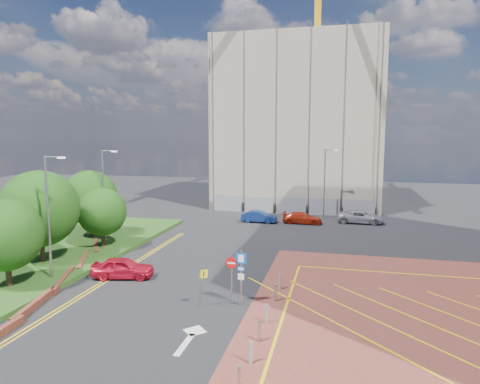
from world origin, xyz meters
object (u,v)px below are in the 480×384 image
(tree_c, at_px, (102,212))
(lamp_back, at_px, (325,181))
(lamp_left_far, at_px, (104,191))
(car_red_left, at_px, (123,268))
(sign_cluster, at_px, (238,272))
(car_silver_back, at_px, (360,217))
(tree_b, at_px, (40,209))
(car_red_back, at_px, (302,218))
(warning_sign, at_px, (202,284))
(car_blue_back, at_px, (259,217))
(tree_a, at_px, (6,235))
(tree_d, at_px, (90,198))
(lamp_left_near, at_px, (49,212))

(tree_c, xyz_separation_m, lamp_back, (17.58, 18.00, 1.17))
(lamp_left_far, bearing_deg, car_red_left, -53.44)
(sign_cluster, distance_m, car_silver_back, 26.39)
(tree_b, height_order, sign_cluster, tree_b)
(car_red_left, height_order, car_silver_back, car_red_left)
(car_red_back, bearing_deg, car_red_left, 154.18)
(sign_cluster, bearing_deg, tree_c, 146.84)
(warning_sign, bearing_deg, tree_c, 140.40)
(warning_sign, relative_size, car_blue_back, 0.58)
(lamp_left_far, relative_size, car_red_back, 1.89)
(lamp_left_far, bearing_deg, lamp_back, 40.86)
(tree_c, xyz_separation_m, car_red_back, (15.35, 14.51, -2.58))
(tree_a, height_order, lamp_left_far, lamp_left_far)
(tree_d, relative_size, lamp_left_far, 0.76)
(tree_a, bearing_deg, tree_c, 87.14)
(tree_d, height_order, car_red_left, tree_d)
(tree_d, xyz_separation_m, warning_sign, (14.97, -12.91, -2.44))
(tree_a, xyz_separation_m, car_silver_back, (22.00, 26.19, -2.82))
(lamp_left_far, xyz_separation_m, warning_sign, (12.90, -11.91, -3.23))
(lamp_back, bearing_deg, sign_cluster, -97.97)
(sign_cluster, distance_m, warning_sign, 2.09)
(tree_b, xyz_separation_m, sign_cluster, (15.80, -4.02, -2.28))
(lamp_left_near, relative_size, car_red_left, 1.94)
(tree_d, distance_m, car_silver_back, 28.01)
(car_blue_back, bearing_deg, car_silver_back, -78.61)
(lamp_left_far, height_order, car_red_back, lamp_left_far)
(lamp_left_far, xyz_separation_m, car_silver_back, (22.42, 14.19, -3.97))
(car_red_back, bearing_deg, tree_c, 133.67)
(tree_b, distance_m, car_silver_back, 31.84)
(lamp_back, bearing_deg, lamp_left_far, -139.14)
(lamp_left_near, bearing_deg, car_blue_back, 66.47)
(tree_d, relative_size, car_blue_back, 1.56)
(tree_a, xyz_separation_m, car_red_left, (5.69, 3.77, -2.80))
(tree_a, height_order, sign_cluster, tree_a)
(tree_c, height_order, lamp_left_far, lamp_left_far)
(tree_a, relative_size, car_silver_back, 1.10)
(car_blue_back, height_order, car_silver_back, car_silver_back)
(lamp_back, height_order, car_blue_back, lamp_back)
(tree_a, xyz_separation_m, warning_sign, (12.47, 0.09, -2.07))
(lamp_left_near, height_order, car_blue_back, lamp_left_near)
(tree_a, height_order, car_red_left, tree_a)
(lamp_left_near, relative_size, warning_sign, 3.57)
(tree_d, bearing_deg, tree_a, -79.11)
(car_red_back, bearing_deg, car_silver_back, -74.42)
(lamp_left_near, distance_m, warning_sign, 11.52)
(lamp_left_far, bearing_deg, tree_c, -65.29)
(tree_b, distance_m, car_red_back, 26.35)
(tree_b, height_order, tree_c, tree_b)
(car_silver_back, bearing_deg, warning_sign, 161.21)
(lamp_left_near, distance_m, car_blue_back, 24.34)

